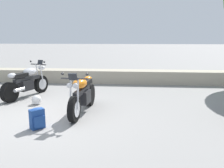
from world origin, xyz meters
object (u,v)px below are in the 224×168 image
Objects in this scene: motorcycle_orange_centre at (82,95)px; rider_helmet at (37,100)px; motorcycle_silver_near_left at (27,83)px; rider_backpack at (37,118)px.

rider_helmet is (-1.53, 0.68, -0.35)m from motorcycle_orange_centre.
motorcycle_silver_near_left is 0.97× the size of motorcycle_orange_centre.
motorcycle_silver_near_left is 3.09m from rider_backpack.
rider_backpack is at bearing -62.14° from motorcycle_silver_near_left.
motorcycle_silver_near_left is 7.14× the size of rider_helmet.
rider_backpack is at bearing -122.89° from motorcycle_orange_centre.
rider_backpack reaches higher than rider_helmet.
motorcycle_silver_near_left is 1.15m from rider_helmet.
motorcycle_orange_centre is 1.42m from rider_backpack.
motorcycle_silver_near_left is at bearing 144.94° from motorcycle_orange_centre.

